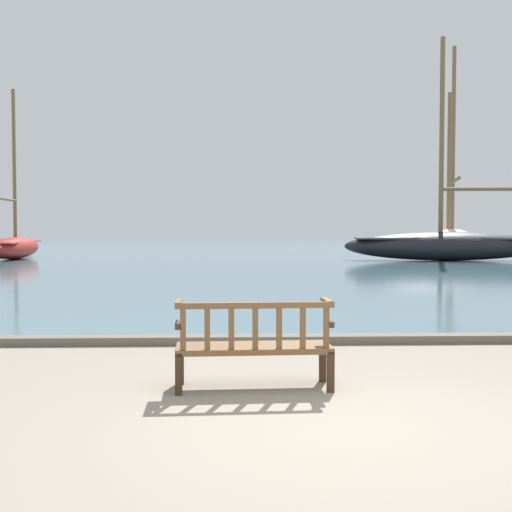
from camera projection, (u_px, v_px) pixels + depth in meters
name	position (u px, v px, depth m)	size (l,w,h in m)	color
ground_plane	(334.00, 425.00, 5.40)	(160.00, 160.00, 0.00)	gray
harbor_water	(245.00, 249.00, 49.33)	(100.00, 80.00, 0.08)	slate
quay_edge_kerb	(293.00, 339.00, 9.24)	(40.00, 0.30, 0.12)	#675F54
park_bench	(254.00, 344.00, 6.61)	(1.62, 0.59, 0.92)	#3D2A19
sailboat_centre_channel	(452.00, 236.00, 44.47)	(5.13, 11.09, 14.13)	silver
sailboat_mid_port	(15.00, 246.00, 33.34)	(2.15, 8.24, 8.79)	maroon
sailboat_distant_harbor	(446.00, 244.00, 31.52)	(10.07, 3.01, 10.88)	black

